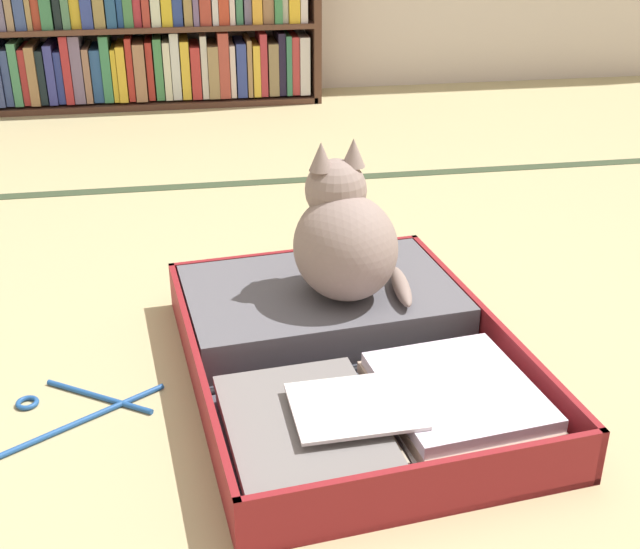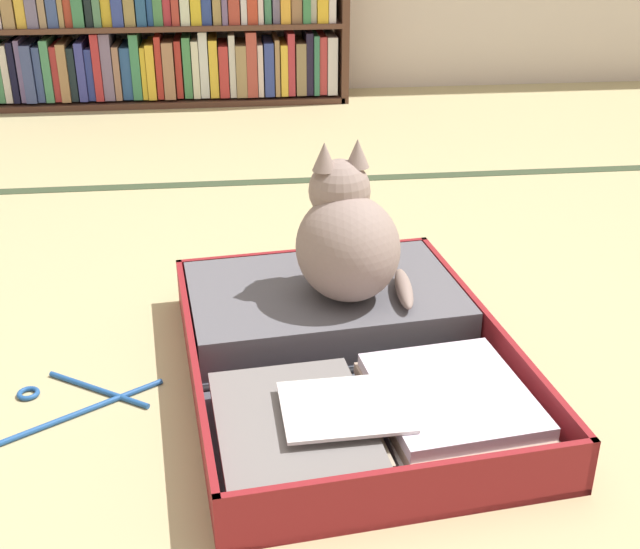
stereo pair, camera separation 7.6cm
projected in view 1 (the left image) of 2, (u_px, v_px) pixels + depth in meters
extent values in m
plane|color=tan|center=(319.00, 403.00, 1.47)|extent=(10.00, 10.00, 0.00)
cube|color=#36442C|center=(255.00, 182.00, 2.52)|extent=(4.80, 0.05, 0.00)
cube|color=brown|center=(139.00, 101.00, 3.40)|extent=(1.48, 0.25, 0.02)
cube|color=brown|center=(131.00, 26.00, 3.27)|extent=(1.45, 0.25, 0.02)
cube|color=#3E4B82|center=(0.00, 73.00, 3.25)|extent=(0.04, 0.21, 0.23)
cube|color=#3B4E89|center=(11.00, 74.00, 3.27)|extent=(0.03, 0.21, 0.22)
cube|color=#42885E|center=(19.00, 70.00, 3.26)|extent=(0.03, 0.21, 0.24)
cube|color=#B63133|center=(28.00, 73.00, 3.28)|extent=(0.02, 0.21, 0.22)
cube|color=#A2794F|center=(36.00, 72.00, 3.27)|extent=(0.04, 0.21, 0.23)
cube|color=#1D2A30|center=(45.00, 73.00, 3.29)|extent=(0.03, 0.21, 0.21)
cube|color=#3A3F95|center=(53.00, 71.00, 3.29)|extent=(0.03, 0.21, 0.23)
cube|color=#2E3E94|center=(62.00, 73.00, 3.31)|extent=(0.03, 0.21, 0.20)
cube|color=#B22D32|center=(69.00, 66.00, 3.29)|extent=(0.03, 0.21, 0.26)
cube|color=slate|center=(79.00, 66.00, 3.30)|extent=(0.04, 0.21, 0.26)
cube|color=#996F5A|center=(89.00, 72.00, 3.32)|extent=(0.02, 0.21, 0.21)
cube|color=#2A528F|center=(99.00, 72.00, 3.33)|extent=(0.04, 0.21, 0.21)
cube|color=#3C865A|center=(108.00, 65.00, 3.32)|extent=(0.04, 0.21, 0.26)
cube|color=gold|center=(116.00, 71.00, 3.33)|extent=(0.02, 0.21, 0.21)
cube|color=yellow|center=(123.00, 70.00, 3.33)|extent=(0.03, 0.21, 0.22)
cube|color=red|center=(131.00, 66.00, 3.34)|extent=(0.02, 0.21, 0.25)
cube|color=#A57554|center=(141.00, 69.00, 3.34)|extent=(0.04, 0.21, 0.23)
cube|color=#B02E27|center=(151.00, 67.00, 3.36)|extent=(0.03, 0.21, 0.23)
cube|color=#448C53|center=(159.00, 65.00, 3.36)|extent=(0.03, 0.21, 0.24)
cube|color=beige|center=(167.00, 67.00, 3.36)|extent=(0.03, 0.21, 0.23)
cube|color=silver|center=(175.00, 62.00, 3.36)|extent=(0.03, 0.21, 0.26)
cube|color=yellow|center=(185.00, 66.00, 3.37)|extent=(0.03, 0.21, 0.23)
cube|color=#B8302F|center=(195.00, 69.00, 3.38)|extent=(0.04, 0.21, 0.21)
cube|color=beige|center=(204.00, 63.00, 3.38)|extent=(0.03, 0.21, 0.25)
cube|color=#9F8356|center=(213.00, 68.00, 3.39)|extent=(0.04, 0.21, 0.21)
cube|color=#AF4438|center=(223.00, 62.00, 3.38)|extent=(0.04, 0.21, 0.26)
cube|color=silver|center=(231.00, 67.00, 3.40)|extent=(0.02, 0.21, 0.21)
cube|color=#314293|center=(240.00, 66.00, 3.40)|extent=(0.04, 0.21, 0.22)
cube|color=#A37F52|center=(248.00, 65.00, 3.40)|extent=(0.02, 0.21, 0.23)
cube|color=yellow|center=(255.00, 67.00, 3.41)|extent=(0.03, 0.21, 0.21)
cube|color=#B2303B|center=(262.00, 61.00, 3.41)|extent=(0.03, 0.21, 0.25)
cube|color=#8D7750|center=(271.00, 66.00, 3.43)|extent=(0.04, 0.21, 0.21)
cube|color=black|center=(279.00, 60.00, 3.43)|extent=(0.03, 0.21, 0.25)
cube|color=#367959|center=(286.00, 62.00, 3.43)|extent=(0.02, 0.21, 0.24)
cube|color=#BB393B|center=(293.00, 62.00, 3.44)|extent=(0.03, 0.21, 0.23)
cube|color=silver|center=(302.00, 62.00, 3.44)|extent=(0.04, 0.21, 0.23)
cube|color=slate|center=(1.00, 0.00, 3.14)|extent=(0.04, 0.21, 0.21)
cube|color=maroon|center=(384.00, 438.00, 1.36)|extent=(0.61, 0.45, 0.01)
cube|color=maroon|center=(429.00, 491.00, 1.18)|extent=(0.57, 0.07, 0.10)
cube|color=maroon|center=(216.00, 445.00, 1.28)|extent=(0.05, 0.39, 0.10)
cube|color=maroon|center=(537.00, 390.00, 1.41)|extent=(0.05, 0.39, 0.10)
cube|color=#464A55|center=(384.00, 433.00, 1.36)|extent=(0.59, 0.42, 0.01)
cube|color=maroon|center=(321.00, 327.00, 1.70)|extent=(0.61, 0.45, 0.01)
cube|color=maroon|center=(298.00, 270.00, 1.85)|extent=(0.57, 0.07, 0.10)
cube|color=maroon|center=(184.00, 327.00, 1.61)|extent=(0.05, 0.39, 0.10)
cube|color=maroon|center=(446.00, 291.00, 1.75)|extent=(0.05, 0.39, 0.10)
cube|color=#464A55|center=(321.00, 323.00, 1.70)|extent=(0.59, 0.42, 0.01)
cylinder|color=black|center=(349.00, 371.00, 1.53)|extent=(0.55, 0.08, 0.02)
cube|color=#9F7899|center=(310.00, 441.00, 1.32)|extent=(0.29, 0.37, 0.02)
cube|color=tan|center=(308.00, 427.00, 1.32)|extent=(0.27, 0.30, 0.02)
cube|color=slate|center=(303.00, 423.00, 1.30)|extent=(0.27, 0.34, 0.02)
cube|color=white|center=(457.00, 413.00, 1.39)|extent=(0.26, 0.31, 0.02)
cube|color=tan|center=(455.00, 401.00, 1.38)|extent=(0.28, 0.33, 0.02)
cube|color=silver|center=(458.00, 390.00, 1.37)|extent=(0.28, 0.31, 0.02)
cube|color=white|center=(355.00, 406.00, 1.30)|extent=(0.21, 0.17, 0.01)
cube|color=#5B5961|center=(321.00, 306.00, 1.68)|extent=(0.58, 0.41, 0.09)
torus|color=white|center=(280.00, 292.00, 1.65)|extent=(0.08, 0.08, 0.01)
cylinder|color=black|center=(230.00, 281.00, 1.80)|extent=(0.02, 0.02, 0.09)
cylinder|color=black|center=(366.00, 264.00, 1.87)|extent=(0.02, 0.02, 0.09)
cube|color=white|center=(475.00, 483.00, 1.21)|extent=(0.04, 0.01, 0.02)
cube|color=#ED3C26|center=(440.00, 470.00, 1.18)|extent=(0.04, 0.01, 0.02)
cube|color=red|center=(450.00, 476.00, 1.19)|extent=(0.04, 0.01, 0.02)
ellipsoid|color=gray|center=(345.00, 247.00, 1.58)|extent=(0.24, 0.26, 0.21)
ellipsoid|color=gray|center=(333.00, 257.00, 1.65)|extent=(0.15, 0.11, 0.11)
sphere|color=gray|center=(336.00, 190.00, 1.58)|extent=(0.12, 0.12, 0.12)
cone|color=gray|center=(353.00, 152.00, 1.55)|extent=(0.05, 0.05, 0.06)
cone|color=gray|center=(321.00, 156.00, 1.53)|extent=(0.05, 0.05, 0.06)
sphere|color=gold|center=(336.00, 177.00, 1.62)|extent=(0.02, 0.02, 0.02)
sphere|color=gold|center=(316.00, 180.00, 1.61)|extent=(0.02, 0.02, 0.02)
ellipsoid|color=gray|center=(401.00, 286.00, 1.62)|extent=(0.05, 0.17, 0.03)
cylinder|color=#215399|center=(56.00, 432.00, 1.38)|extent=(0.36, 0.23, 0.01)
cylinder|color=#215399|center=(99.00, 397.00, 1.48)|extent=(0.20, 0.14, 0.01)
torus|color=#215399|center=(27.00, 403.00, 1.46)|extent=(0.06, 0.06, 0.01)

